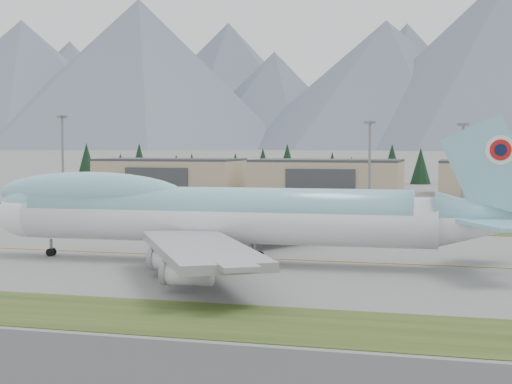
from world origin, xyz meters
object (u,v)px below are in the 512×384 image
(hangar_center, at_px, (327,176))
(service_vehicle_b, at_px, (380,202))
(boeing_747_freighter, at_px, (217,214))
(hangar_left, at_px, (171,174))
(service_vehicle_a, at_px, (301,195))

(hangar_center, height_order, service_vehicle_b, hangar_center)
(hangar_center, bearing_deg, boeing_747_freighter, -85.47)
(hangar_left, xyz_separation_m, hangar_center, (55.00, 0.00, 0.00))
(boeing_747_freighter, xyz_separation_m, hangar_center, (-12.24, 154.49, -1.10))
(hangar_left, height_order, service_vehicle_b, hangar_left)
(hangar_center, bearing_deg, service_vehicle_a, -109.00)
(boeing_747_freighter, relative_size, hangar_left, 1.55)
(service_vehicle_a, bearing_deg, boeing_747_freighter, -116.42)
(hangar_left, height_order, service_vehicle_a, hangar_left)
(service_vehicle_a, bearing_deg, hangar_center, 37.27)
(hangar_left, relative_size, service_vehicle_b, 13.83)
(hangar_left, bearing_deg, boeing_747_freighter, -66.48)
(hangar_center, bearing_deg, service_vehicle_b, -61.34)
(hangar_center, height_order, service_vehicle_a, hangar_center)
(service_vehicle_a, relative_size, service_vehicle_b, 0.87)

